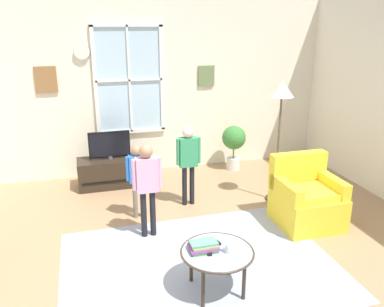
% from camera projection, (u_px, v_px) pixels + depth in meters
% --- Properties ---
extents(ground_plane, '(6.54, 6.48, 0.02)m').
position_uv_depth(ground_plane, '(207.00, 262.00, 4.33)').
color(ground_plane, '#9E7A56').
extents(back_wall, '(5.94, 0.17, 2.91)m').
position_uv_depth(back_wall, '(152.00, 86.00, 6.59)').
color(back_wall, silver).
rests_on(back_wall, ground_plane).
extents(area_rug, '(2.89, 2.11, 0.01)m').
position_uv_depth(area_rug, '(199.00, 264.00, 4.26)').
color(area_rug, '#999EAD').
rests_on(area_rug, ground_plane).
extents(tv_stand, '(1.02, 0.46, 0.45)m').
position_uv_depth(tv_stand, '(111.00, 172.00, 6.24)').
color(tv_stand, '#2D2319').
rests_on(tv_stand, ground_plane).
extents(television, '(0.63, 0.08, 0.44)m').
position_uv_depth(television, '(109.00, 145.00, 6.10)').
color(television, '#4C4C4C').
rests_on(television, tv_stand).
extents(armchair, '(0.76, 0.74, 0.87)m').
position_uv_depth(armchair, '(306.00, 199.00, 5.05)').
color(armchair, yellow).
rests_on(armchair, ground_plane).
extents(coffee_table, '(0.71, 0.71, 0.44)m').
position_uv_depth(coffee_table, '(217.00, 254.00, 3.73)').
color(coffee_table, '#99B2B7').
rests_on(coffee_table, ground_plane).
extents(book_stack, '(0.28, 0.19, 0.09)m').
position_uv_depth(book_stack, '(204.00, 246.00, 3.73)').
color(book_stack, '#499042').
rests_on(book_stack, coffee_table).
extents(cup, '(0.08, 0.08, 0.09)m').
position_uv_depth(cup, '(229.00, 248.00, 3.69)').
color(cup, white).
rests_on(cup, coffee_table).
extents(remote_near_books, '(0.07, 0.15, 0.02)m').
position_uv_depth(remote_near_books, '(209.00, 251.00, 3.71)').
color(remote_near_books, black).
rests_on(remote_near_books, coffee_table).
extents(remote_near_cup, '(0.08, 0.15, 0.02)m').
position_uv_depth(remote_near_cup, '(215.00, 241.00, 3.87)').
color(remote_near_cup, black).
rests_on(remote_near_cup, coffee_table).
extents(person_pink_shirt, '(0.35, 0.16, 1.16)m').
position_uv_depth(person_pink_shirt, '(147.00, 180.00, 4.61)').
color(person_pink_shirt, black).
rests_on(person_pink_shirt, ground_plane).
extents(person_green_shirt, '(0.34, 0.16, 1.14)m').
position_uv_depth(person_green_shirt, '(188.00, 157.00, 5.44)').
color(person_green_shirt, black).
rests_on(person_green_shirt, ground_plane).
extents(person_blue_shirt, '(0.30, 0.14, 1.00)m').
position_uv_depth(person_blue_shirt, '(138.00, 173.00, 5.10)').
color(person_blue_shirt, '#726656').
rests_on(person_blue_shirt, ground_plane).
extents(potted_plant_by_window, '(0.41, 0.41, 0.78)m').
position_uv_depth(potted_plant_by_window, '(234.00, 141.00, 6.85)').
color(potted_plant_by_window, silver).
rests_on(potted_plant_by_window, ground_plane).
extents(floor_lamp, '(0.32, 0.32, 1.74)m').
position_uv_depth(floor_lamp, '(281.00, 101.00, 5.35)').
color(floor_lamp, black).
rests_on(floor_lamp, ground_plane).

